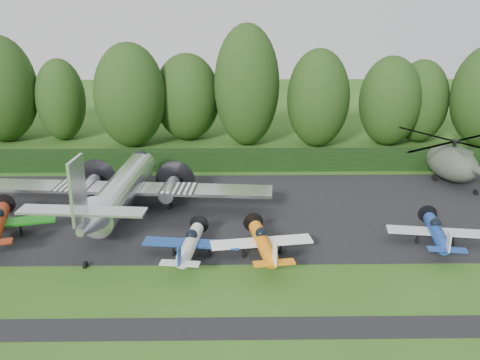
{
  "coord_description": "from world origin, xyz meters",
  "views": [
    {
      "loc": [
        1.41,
        -30.1,
        16.85
      ],
      "look_at": [
        2.0,
        10.67,
        2.5
      ],
      "focal_mm": 40.0,
      "sensor_mm": 36.0,
      "label": 1
    }
  ],
  "objects_px": {
    "light_plane_white": "(190,244)",
    "helicopter": "(453,160)",
    "light_plane_blue": "(437,232)",
    "light_plane_orange": "(263,243)",
    "transport_plane": "(121,190)"
  },
  "relations": [
    {
      "from": "light_plane_white",
      "to": "helicopter",
      "type": "relative_size",
      "value": 0.46
    },
    {
      "from": "light_plane_blue",
      "to": "light_plane_white",
      "type": "bearing_deg",
      "value": 176.73
    },
    {
      "from": "light_plane_orange",
      "to": "helicopter",
      "type": "bearing_deg",
      "value": 47.25
    },
    {
      "from": "helicopter",
      "to": "transport_plane",
      "type": "bearing_deg",
      "value": -148.51
    },
    {
      "from": "helicopter",
      "to": "light_plane_blue",
      "type": "bearing_deg",
      "value": -97.35
    },
    {
      "from": "light_plane_orange",
      "to": "helicopter",
      "type": "height_order",
      "value": "helicopter"
    },
    {
      "from": "light_plane_orange",
      "to": "light_plane_blue",
      "type": "relative_size",
      "value": 1.04
    },
    {
      "from": "transport_plane",
      "to": "helicopter",
      "type": "height_order",
      "value": "transport_plane"
    },
    {
      "from": "light_plane_white",
      "to": "light_plane_orange",
      "type": "relative_size",
      "value": 0.95
    },
    {
      "from": "transport_plane",
      "to": "helicopter",
      "type": "xyz_separation_m",
      "value": [
        29.1,
        7.11,
        0.09
      ]
    },
    {
      "from": "transport_plane",
      "to": "light_plane_blue",
      "type": "height_order",
      "value": "transport_plane"
    },
    {
      "from": "transport_plane",
      "to": "light_plane_orange",
      "type": "height_order",
      "value": "transport_plane"
    },
    {
      "from": "light_plane_blue",
      "to": "helicopter",
      "type": "relative_size",
      "value": 0.46
    },
    {
      "from": "transport_plane",
      "to": "helicopter",
      "type": "relative_size",
      "value": 1.59
    },
    {
      "from": "transport_plane",
      "to": "helicopter",
      "type": "distance_m",
      "value": 29.96
    }
  ]
}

